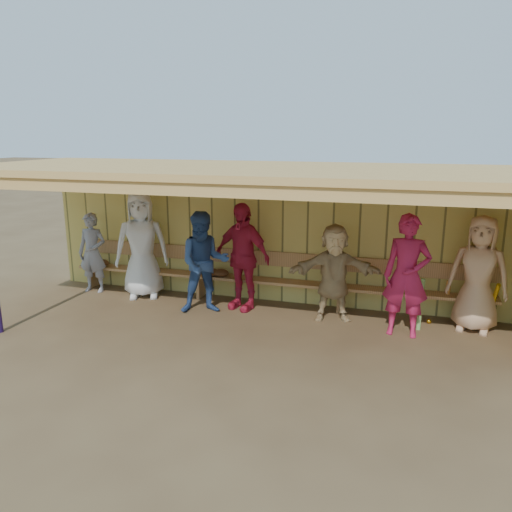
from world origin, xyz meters
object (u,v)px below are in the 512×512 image
(player_g, at_px, (407,276))
(bench, at_px, (268,274))
(player_a, at_px, (93,253))
(player_c, at_px, (204,263))
(player_b, at_px, (142,245))
(player_f, at_px, (334,273))
(player_h, at_px, (478,274))
(player_d, at_px, (242,257))

(player_g, distance_m, bench, 2.52)
(player_a, relative_size, player_c, 0.88)
(player_a, bearing_deg, bench, 1.08)
(player_a, xyz_separation_m, bench, (3.40, 0.31, -0.24))
(player_a, height_order, player_c, player_c)
(player_c, relative_size, bench, 0.23)
(player_b, bearing_deg, player_g, -29.91)
(player_f, height_order, bench, player_f)
(player_c, bearing_deg, player_g, -25.06)
(player_a, height_order, player_g, player_g)
(player_c, distance_m, player_h, 4.33)
(player_d, relative_size, bench, 0.24)
(player_d, height_order, player_h, player_d)
(player_c, distance_m, player_f, 2.16)
(player_d, bearing_deg, player_h, 18.69)
(player_b, xyz_separation_m, player_g, (4.69, -0.52, -0.06))
(player_c, distance_m, bench, 1.23)
(player_b, relative_size, player_h, 1.09)
(player_c, xyz_separation_m, player_f, (2.14, 0.26, -0.07))
(player_d, height_order, player_g, player_d)
(player_f, relative_size, bench, 0.21)
(player_c, relative_size, player_d, 0.93)
(player_a, height_order, player_d, player_d)
(player_a, distance_m, player_b, 1.09)
(player_d, bearing_deg, player_b, -165.27)
(player_d, distance_m, bench, 0.67)
(player_f, bearing_deg, player_b, 162.49)
(player_c, height_order, player_h, player_h)
(player_c, relative_size, player_g, 0.94)
(player_b, distance_m, player_f, 3.58)
(player_a, height_order, player_h, player_h)
(player_d, xyz_separation_m, bench, (0.36, 0.40, -0.40))
(player_a, relative_size, bench, 0.20)
(player_a, xyz_separation_m, player_f, (4.63, -0.19, 0.03))
(player_a, relative_size, player_d, 0.82)
(player_a, height_order, player_b, player_b)
(player_c, relative_size, player_f, 1.09)
(player_h, bearing_deg, player_d, -166.93)
(player_a, bearing_deg, player_b, -4.06)
(player_c, bearing_deg, player_f, -16.98)
(player_a, xyz_separation_m, player_c, (2.49, -0.45, 0.10))
(player_h, bearing_deg, player_f, -163.60)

